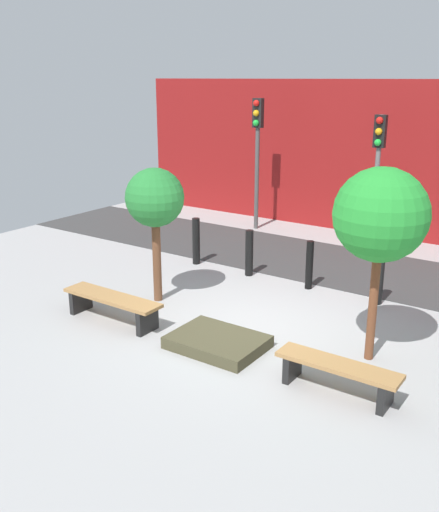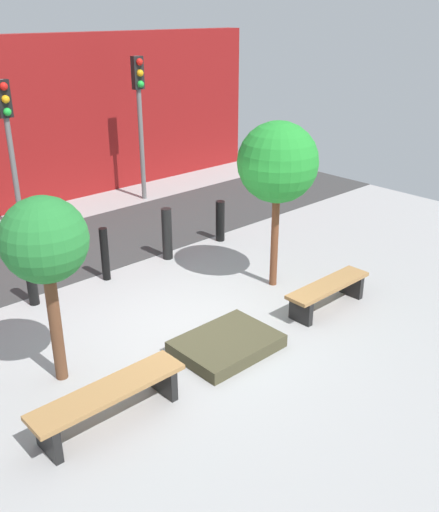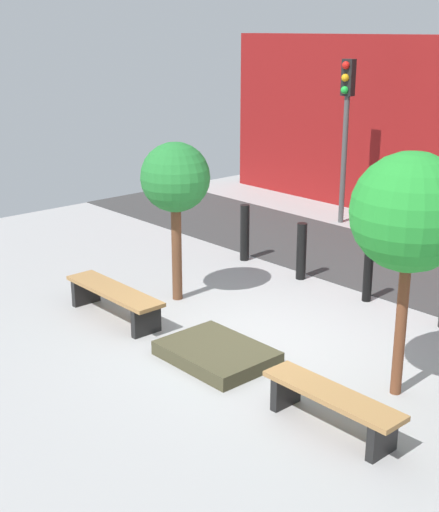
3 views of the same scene
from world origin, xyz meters
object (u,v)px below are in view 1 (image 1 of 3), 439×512
tree_behind_left_bench (155,200)px  bollard_left (249,253)px  traffic_light_mid_west (378,157)px  tree_behind_right_bench (381,216)px  bollard_center (309,265)px  planter_bed (218,342)px  bench_right (337,372)px  bollard_far_left (196,241)px  bench_left (112,303)px  bollard_right (378,277)px  traffic_light_west (257,140)px

tree_behind_left_bench → bollard_left: bearing=72.9°
tree_behind_left_bench → traffic_light_mid_west: (2.14, 5.82, 0.30)m
tree_behind_right_bench → bollard_center: size_ratio=2.93×
bollard_left → traffic_light_mid_west: bearing=67.9°
planter_bed → tree_behind_left_bench: size_ratio=0.57×
planter_bed → bollard_left: size_ratio=1.44×
bench_right → traffic_light_mid_west: bearing=107.0°
planter_bed → bollard_far_left: bearing=131.3°
tree_behind_right_bench → bench_left: bearing=-163.9°
tree_behind_left_bench → bollard_right: 4.48m
bollard_far_left → bench_right: bearing=-34.7°
bollard_right → traffic_light_mid_west: traffic_light_mid_west is taller
traffic_light_west → bollard_far_left: bearing=-81.4°
traffic_light_west → tree_behind_right_bench: bearing=-46.3°
planter_bed → traffic_light_mid_west: 7.20m
bench_right → traffic_light_west: size_ratio=0.48×
bench_left → tree_behind_right_bench: bearing=15.9°
bollard_center → traffic_light_west: bearing=133.9°
planter_bed → traffic_light_mid_west: bearing=90.0°
bollard_center → traffic_light_mid_west: bearing=90.0°
bollard_far_left → planter_bed: bearing=-48.7°
bench_left → bollard_left: bollard_left is taller
traffic_light_mid_west → traffic_light_west: bearing=180.0°
bollard_left → planter_bed: bearing=-66.3°
bollard_center → tree_behind_right_bench: bearing=-46.5°
bench_left → traffic_light_west: size_ratio=0.55×
bench_left → tree_behind_right_bench: (4.27, 1.23, 1.92)m
bollard_left → bollard_center: bearing=0.0°
tree_behind_right_bench → traffic_light_west: size_ratio=0.82×
bench_left → bollard_far_left: bollard_far_left is taller
bench_right → traffic_light_mid_west: (-2.14, 7.05, 1.98)m
planter_bed → tree_behind_left_bench: 3.04m
bench_left → bollard_right: bollard_right is taller
traffic_light_west → planter_bed: bearing=-63.4°
bench_left → bench_right: (4.27, 0.00, -0.02)m
bench_right → bollard_center: (-2.14, 3.49, 0.18)m
bollard_left → bollard_right: 2.89m
bench_right → planter_bed: bench_right is taller
bench_right → bollard_far_left: 6.12m
bench_left → tree_behind_left_bench: (0.00, 1.23, 1.65)m
tree_behind_right_bench → traffic_light_west: (-5.57, 5.82, 0.24)m
tree_behind_right_bench → traffic_light_mid_west: traffic_light_mid_west is taller
bench_right → traffic_light_mid_west: traffic_light_mid_west is taller
traffic_light_west → traffic_light_mid_west: bearing=-0.0°
bollard_far_left → traffic_light_mid_west: (2.89, 3.56, 1.76)m
bollard_far_left → bollard_center: bearing=0.0°
planter_bed → bollard_right: size_ratio=1.39×
planter_bed → bollard_far_left: size_ratio=1.35×
planter_bed → traffic_light_west: 8.03m
bench_right → bollard_far_left: bollard_far_left is taller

